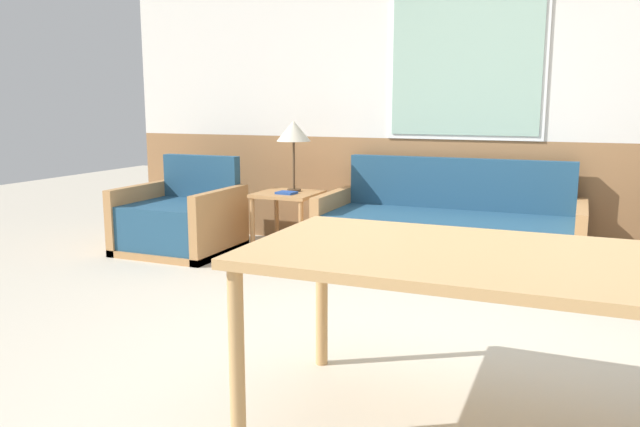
{
  "coord_description": "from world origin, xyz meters",
  "views": [
    {
      "loc": [
        0.65,
        -2.79,
        1.3
      ],
      "look_at": [
        -0.99,
        1.12,
        0.55
      ],
      "focal_mm": 35.0,
      "sensor_mm": 36.0,
      "label": 1
    }
  ],
  "objects_px": {
    "couch": "(448,235)",
    "armchair": "(181,222)",
    "side_table": "(288,203)",
    "dining_table": "(519,273)",
    "table_lamp": "(294,132)"
  },
  "relations": [
    {
      "from": "couch",
      "to": "armchair",
      "type": "height_order",
      "value": "couch"
    },
    {
      "from": "armchair",
      "to": "side_table",
      "type": "bearing_deg",
      "value": 2.24
    },
    {
      "from": "side_table",
      "to": "dining_table",
      "type": "relative_size",
      "value": 0.26
    },
    {
      "from": "armchair",
      "to": "table_lamp",
      "type": "xyz_separation_m",
      "value": [
        0.92,
        0.4,
        0.79
      ]
    },
    {
      "from": "side_table",
      "to": "table_lamp",
      "type": "xyz_separation_m",
      "value": [
        0.02,
        0.09,
        0.61
      ]
    },
    {
      "from": "couch",
      "to": "table_lamp",
      "type": "relative_size",
      "value": 3.31
    },
    {
      "from": "couch",
      "to": "table_lamp",
      "type": "bearing_deg",
      "value": 179.24
    },
    {
      "from": "armchair",
      "to": "dining_table",
      "type": "xyz_separation_m",
      "value": [
        3.06,
        -2.19,
        0.42
      ]
    },
    {
      "from": "couch",
      "to": "table_lamp",
      "type": "xyz_separation_m",
      "value": [
        -1.37,
        0.02,
        0.79
      ]
    },
    {
      "from": "armchair",
      "to": "dining_table",
      "type": "bearing_deg",
      "value": -52.32
    },
    {
      "from": "armchair",
      "to": "side_table",
      "type": "xyz_separation_m",
      "value": [
        0.91,
        0.31,
        0.19
      ]
    },
    {
      "from": "dining_table",
      "to": "table_lamp",
      "type": "bearing_deg",
      "value": 129.44
    },
    {
      "from": "armchair",
      "to": "dining_table",
      "type": "relative_size",
      "value": 0.46
    },
    {
      "from": "couch",
      "to": "dining_table",
      "type": "distance_m",
      "value": 2.72
    },
    {
      "from": "couch",
      "to": "side_table",
      "type": "relative_size",
      "value": 3.78
    }
  ]
}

